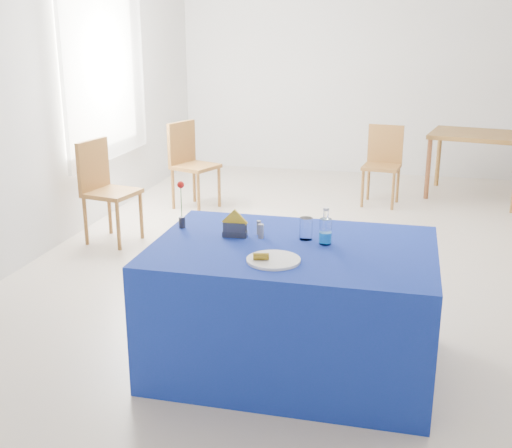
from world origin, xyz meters
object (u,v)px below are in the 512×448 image
at_px(plate, 274,260).
at_px(chair_win_a, 104,184).
at_px(chair_bg_left, 383,159).
at_px(water_bottle, 325,232).
at_px(blue_table, 292,306).
at_px(oak_table, 489,140).
at_px(chair_win_b, 189,159).

height_order(plate, chair_win_a, chair_win_a).
xyz_separation_m(plate, chair_bg_left, (0.40, 4.12, -0.26)).
bearing_deg(chair_win_a, water_bottle, -117.68).
bearing_deg(chair_win_a, blue_table, -120.87).
bearing_deg(oak_table, chair_win_b, -159.70).
bearing_deg(chair_win_a, oak_table, -44.57).
bearing_deg(chair_win_b, water_bottle, -127.47).
height_order(chair_bg_left, chair_win_a, chair_win_a).
relative_size(water_bottle, chair_win_b, 0.23).
relative_size(chair_bg_left, chair_win_b, 0.93).
distance_m(blue_table, chair_win_b, 3.63).
height_order(oak_table, chair_win_b, chair_win_b).
bearing_deg(blue_table, water_bottle, 20.96).
height_order(plate, chair_win_b, chair_win_b).
xyz_separation_m(chair_bg_left, chair_win_a, (-2.46, -1.95, 0.04)).
bearing_deg(water_bottle, chair_bg_left, 87.46).
bearing_deg(chair_bg_left, plate, -88.29).
height_order(water_bottle, chair_win_b, water_bottle).
distance_m(oak_table, chair_bg_left, 1.30).
xyz_separation_m(blue_table, chair_win_a, (-2.12, 1.89, 0.17)).
bearing_deg(chair_win_b, plate, -133.05).
bearing_deg(plate, blue_table, 78.38).
xyz_separation_m(oak_table, chair_win_b, (-3.24, -1.20, -0.13)).
relative_size(plate, chair_win_b, 0.31).
xyz_separation_m(plate, water_bottle, (0.23, 0.34, 0.06)).
bearing_deg(oak_table, water_bottle, -107.13).
distance_m(blue_table, chair_win_a, 2.84).
height_order(oak_table, chair_win_a, chair_win_a).
bearing_deg(plate, chair_bg_left, 84.51).
bearing_deg(chair_win_b, oak_table, -48.55).
bearing_deg(blue_table, chair_bg_left, 84.96).
xyz_separation_m(plate, oak_table, (1.56, 4.66, -0.09)).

